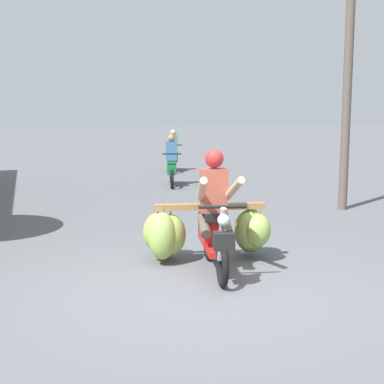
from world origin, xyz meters
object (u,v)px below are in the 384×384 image
(motorbike_main_loaded, at_px, (203,229))
(motorbike_distant_far_ahead, at_px, (173,154))
(utility_pole, at_px, (348,80))
(motorbike_distant_ahead_left, at_px, (171,165))

(motorbike_main_loaded, bearing_deg, motorbike_distant_far_ahead, 77.12)
(utility_pole, bearing_deg, motorbike_distant_far_ahead, 100.94)
(motorbike_distant_ahead_left, xyz_separation_m, motorbike_distant_far_ahead, (0.98, 3.46, 0.00))
(motorbike_distant_far_ahead, bearing_deg, utility_pole, -79.06)
(motorbike_distant_ahead_left, relative_size, utility_pole, 0.30)
(motorbike_distant_far_ahead, distance_m, utility_pole, 8.39)
(motorbike_distant_far_ahead, bearing_deg, motorbike_main_loaded, -102.88)
(motorbike_main_loaded, xyz_separation_m, utility_pole, (4.06, 3.03, 2.19))
(motorbike_distant_ahead_left, xyz_separation_m, utility_pole, (2.52, -4.52, 2.10))
(motorbike_main_loaded, relative_size, motorbike_distant_far_ahead, 1.19)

